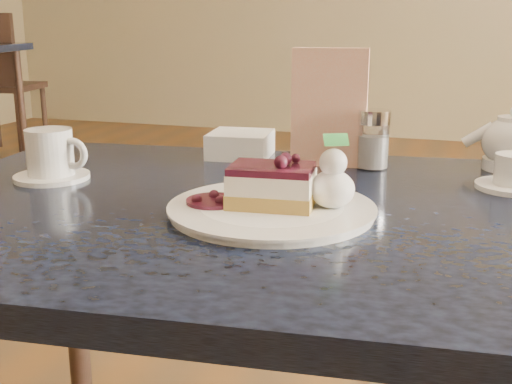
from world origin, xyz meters
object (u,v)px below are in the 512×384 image
(cheesecake_slice, at_px, (272,186))
(coffee_set, at_px, (52,157))
(tea_set, at_px, (512,150))
(main_table, at_px, (277,253))
(dessert_plate, at_px, (272,210))

(cheesecake_slice, bearing_deg, coffee_set, 163.41)
(coffee_set, bearing_deg, tea_set, 21.05)
(cheesecake_slice, height_order, tea_set, tea_set)
(coffee_set, distance_m, tea_set, 0.79)
(cheesecake_slice, height_order, coffee_set, coffee_set)
(main_table, xyz_separation_m, tea_set, (0.33, 0.31, 0.12))
(coffee_set, xyz_separation_m, tea_set, (0.73, 0.28, 0.00))
(main_table, xyz_separation_m, dessert_plate, (0.00, -0.05, 0.08))
(coffee_set, bearing_deg, main_table, -4.30)
(dessert_plate, xyz_separation_m, coffee_set, (-0.41, 0.08, 0.03))
(cheesecake_slice, distance_m, tea_set, 0.49)
(main_table, distance_m, cheesecake_slice, 0.13)
(cheesecake_slice, relative_size, coffee_set, 0.92)
(dessert_plate, distance_m, tea_set, 0.49)
(main_table, relative_size, tea_set, 4.85)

